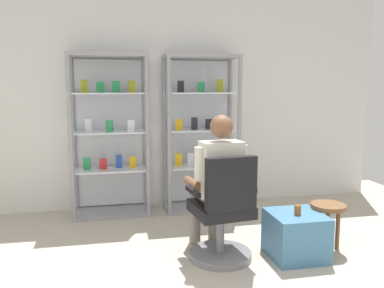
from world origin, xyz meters
name	(u,v)px	position (x,y,z in m)	size (l,w,h in m)	color
back_wall	(153,101)	(0.00, 3.00, 1.35)	(6.00, 0.10, 2.70)	silver
display_cabinet_left	(110,134)	(-0.55, 2.76, 0.96)	(0.90, 0.45, 1.90)	gray
display_cabinet_right	(200,132)	(0.55, 2.76, 0.96)	(0.90, 0.45, 1.90)	gray
office_chair	(223,218)	(0.40, 1.19, 0.39)	(0.59, 0.56, 0.96)	slate
seated_shopkeeper	(216,178)	(0.38, 1.35, 0.71)	(0.52, 0.60, 1.29)	slate
storage_crate	(296,235)	(1.07, 1.14, 0.20)	(0.47, 0.48, 0.41)	teal
tea_glass	(298,210)	(1.06, 1.10, 0.45)	(0.06, 0.06, 0.09)	brown
wooden_stool	(328,214)	(1.42, 1.21, 0.35)	(0.32, 0.32, 0.45)	brown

